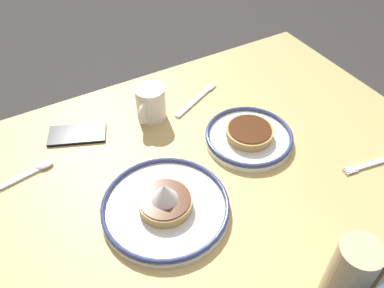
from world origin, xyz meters
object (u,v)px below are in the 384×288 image
at_px(plate_near_main, 248,135).
at_px(tea_spoon, 23,176).
at_px(coffee_mug, 150,103).
at_px(fork_far, 377,162).
at_px(fork_near, 196,100).
at_px(cell_phone, 77,134).
at_px(plate_center_pancakes, 165,206).

relative_size(plate_near_main, tea_spoon, 1.10).
height_order(coffee_mug, tea_spoon, coffee_mug).
bearing_deg(fork_far, fork_near, -58.79).
height_order(plate_near_main, fork_far, plate_near_main).
xyz_separation_m(plate_near_main, fork_far, (-0.22, 0.22, -0.01)).
xyz_separation_m(cell_phone, tea_spoon, (0.15, 0.08, 0.00)).
relative_size(plate_center_pancakes, cell_phone, 1.91).
relative_size(fork_near, fork_far, 0.89).
bearing_deg(cell_phone, coffee_mug, -166.22).
xyz_separation_m(fork_near, tea_spoon, (0.49, 0.05, 0.00)).
relative_size(plate_near_main, cell_phone, 1.54).
bearing_deg(plate_center_pancakes, plate_near_main, -161.33).
height_order(coffee_mug, cell_phone, coffee_mug).
height_order(plate_near_main, cell_phone, plate_near_main).
distance_m(fork_near, fork_far, 0.49).
xyz_separation_m(cell_phone, fork_far, (-0.59, 0.45, -0.00)).
height_order(coffee_mug, fork_far, coffee_mug).
bearing_deg(tea_spoon, coffee_mug, -172.32).
distance_m(coffee_mug, tea_spoon, 0.36).
xyz_separation_m(plate_near_main, plate_center_pancakes, (0.28, 0.09, 0.00)).
bearing_deg(plate_near_main, tea_spoon, -16.14).
relative_size(coffee_mug, fork_far, 0.50).
distance_m(plate_center_pancakes, tea_spoon, 0.35).
distance_m(fork_near, tea_spoon, 0.49).
xyz_separation_m(plate_near_main, fork_near, (0.03, -0.20, -0.01)).
bearing_deg(cell_phone, plate_near_main, 170.67).
bearing_deg(fork_near, tea_spoon, 5.89).
relative_size(plate_near_main, fork_near, 1.31).
height_order(plate_near_main, tea_spoon, plate_near_main).
bearing_deg(fork_near, plate_center_pancakes, 50.22).
height_order(plate_near_main, coffee_mug, coffee_mug).
xyz_separation_m(plate_center_pancakes, tea_spoon, (0.24, -0.25, -0.01)).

